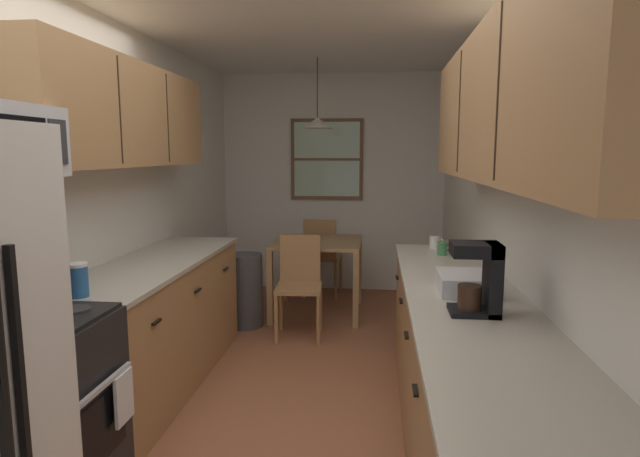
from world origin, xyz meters
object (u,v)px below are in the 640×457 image
object	(u,v)px
dining_chair_far	(322,253)
storage_canister	(78,280)
dining_table	(317,252)
coffee_maker	(482,277)
mug_spare	(435,242)
stove_range	(33,415)
dish_rack	(465,283)
mug_by_coffeemaker	(442,248)
trash_bin	(245,290)
dining_chair_near	(299,281)

from	to	relation	value
dining_chair_far	storage_canister	xyz separation A→B (m)	(-0.91, -3.36, 0.49)
dining_table	coffee_maker	xyz separation A→B (m)	(1.07, -2.79, 0.43)
dining_table	dining_chair_far	xyz separation A→B (m)	(-0.03, 0.65, -0.14)
dining_chair_far	storage_canister	size ratio (longest dim) A/B	5.13
dining_chair_far	mug_spare	distance (m)	2.11
stove_range	dish_rack	bearing A→B (deg)	20.25
stove_range	dish_rack	world-z (taller)	stove_range
mug_by_coffeemaker	mug_spare	distance (m)	0.26
stove_range	storage_canister	xyz separation A→B (m)	(-0.01, 0.43, 0.52)
dish_rack	trash_bin	bearing A→B (deg)	131.29
trash_bin	dish_rack	world-z (taller)	dish_rack
dining_chair_near	mug_by_coffeemaker	distance (m)	1.44
stove_range	dining_chair_far	bearing A→B (deg)	76.56
stove_range	mug_by_coffeemaker	size ratio (longest dim) A/B	10.27
dish_rack	storage_canister	bearing A→B (deg)	-171.22
stove_range	dining_chair_far	world-z (taller)	stove_range
mug_spare	dish_rack	world-z (taller)	dish_rack
dining_table	dining_chair_far	distance (m)	0.66
storage_canister	mug_spare	xyz separation A→B (m)	(1.98, 1.59, -0.04)
dining_chair_far	mug_spare	xyz separation A→B (m)	(1.07, -1.77, 0.45)
coffee_maker	mug_by_coffeemaker	size ratio (longest dim) A/B	3.10
stove_range	trash_bin	size ratio (longest dim) A/B	1.59
coffee_maker	mug_by_coffeemaker	bearing A→B (deg)	90.07
storage_canister	dining_chair_near	bearing A→B (deg)	67.70
stove_range	dish_rack	xyz separation A→B (m)	(1.99, 0.74, 0.48)
dining_table	mug_spare	size ratio (longest dim) A/B	7.80
mug_spare	dining_chair_far	bearing A→B (deg)	121.13
coffee_maker	mug_spare	world-z (taller)	coffee_maker
dining_chair_near	coffee_maker	bearing A→B (deg)	-61.52
dining_table	mug_by_coffeemaker	xyz separation A→B (m)	(1.07, -1.37, 0.31)
dining_chair_far	dining_table	bearing A→B (deg)	-87.74
stove_range	coffee_maker	bearing A→B (deg)	9.92
dining_chair_near	mug_by_coffeemaker	bearing A→B (deg)	-32.01
coffee_maker	dish_rack	distance (m)	0.40
dining_chair_near	stove_range	bearing A→B (deg)	-108.66
dining_table	dining_chair_far	world-z (taller)	dining_chair_far
dining_table	dining_chair_near	xyz separation A→B (m)	(-0.09, -0.65, -0.14)
trash_bin	dish_rack	size ratio (longest dim) A/B	2.04
stove_range	dish_rack	distance (m)	2.18
dining_table	trash_bin	distance (m)	0.84
dining_chair_near	dish_rack	distance (m)	2.15
dining_table	storage_canister	xyz separation A→B (m)	(-0.94, -2.71, 0.35)
coffee_maker	stove_range	bearing A→B (deg)	-170.08
dining_chair_near	dish_rack	xyz separation A→B (m)	(1.15, -1.75, 0.45)
mug_spare	dish_rack	bearing A→B (deg)	-89.02
dining_table	mug_by_coffeemaker	world-z (taller)	mug_by_coffeemaker
mug_by_coffeemaker	dish_rack	xyz separation A→B (m)	(-0.01, -1.03, 0.00)
storage_canister	dish_rack	distance (m)	2.02
dining_chair_far	dining_chair_near	bearing A→B (deg)	-92.84
mug_spare	stove_range	bearing A→B (deg)	-134.31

